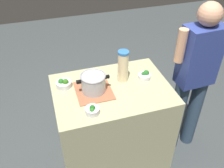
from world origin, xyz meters
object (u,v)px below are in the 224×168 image
Objects in this scene: lemonade_pitcher at (123,66)px; broccoli_bowl_center at (64,84)px; broccoli_bowl_front at (92,110)px; broccoli_bowl_back at (145,75)px; cooking_pot at (93,83)px; person_cook at (194,78)px.

lemonade_pitcher is 2.19× the size of broccoli_bowl_center.
lemonade_pitcher is 0.51m from broccoli_bowl_front.
cooking_pot is at bearing -174.40° from broccoli_bowl_back.
cooking_pot is 0.28m from broccoli_bowl_center.
lemonade_pitcher is at bearing -6.59° from broccoli_bowl_center.
broccoli_bowl_front is 0.84× the size of broccoli_bowl_center.
broccoli_bowl_back is (0.49, 0.05, -0.06)m from cooking_pot.
broccoli_bowl_front is 1.06m from person_cook.
cooking_pot is 0.28m from broccoli_bowl_front.
person_cook is at bearing -8.97° from broccoli_bowl_center.
broccoli_bowl_center is 1.21m from person_cook.
lemonade_pitcher is at bearing 15.10° from cooking_pot.
lemonade_pitcher is at bearing 169.19° from person_cook.
person_cook is at bearing 11.45° from broccoli_bowl_front.
broccoli_bowl_center is at bearing 173.41° from lemonade_pitcher.
lemonade_pitcher is at bearing 42.87° from broccoli_bowl_front.
person_cook is (0.96, -0.05, -0.13)m from cooking_pot.
broccoli_bowl_back is (0.57, 0.31, -0.00)m from broccoli_bowl_front.
lemonade_pitcher reaches higher than broccoli_bowl_front.
cooking_pot is at bearing -30.73° from broccoli_bowl_center.
person_cook reaches higher than broccoli_bowl_center.
person_cook is (1.03, 0.21, -0.07)m from broccoli_bowl_front.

